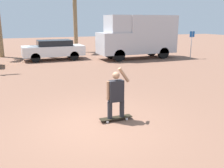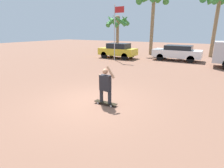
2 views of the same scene
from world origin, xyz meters
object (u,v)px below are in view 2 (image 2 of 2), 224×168
Objects in this scene: parked_car_white at (177,52)px; flagpole at (115,28)px; palm_tree_far_left at (117,21)px; person_skateboarder at (105,84)px; skateboard at (106,103)px; parked_car_yellow at (118,50)px.

parked_car_white is 6.44m from flagpole.
palm_tree_far_left is at bearing 117.28° from flagpole.
parked_car_white is 0.88× the size of palm_tree_far_left.
palm_tree_far_left is 0.98× the size of flagpole.
person_skateboarder is 0.33× the size of parked_car_white.
person_skateboarder reaches higher than parked_car_white.
parked_car_white is 11.17m from palm_tree_far_left.
skateboard is 12.41m from parked_car_yellow.
person_skateboarder is at bearing 180.00° from skateboard.
flagpole reaches higher than palm_tree_far_left.
parked_car_white is at bearing 27.72° from flagpole.
person_skateboarder is 20.18m from palm_tree_far_left.
skateboard is 0.25× the size of parked_car_yellow.
skateboard is 0.19× the size of flagpole.
palm_tree_far_left reaches higher than parked_car_white.
palm_tree_far_left is at bearing 119.05° from parked_car_yellow.
person_skateboarder is at bearing -91.39° from parked_car_white.
flagpole is at bearing -72.80° from parked_car_yellow.
parked_car_white is (0.31, 12.67, 0.72)m from skateboard.
parked_car_yellow is (-5.74, -1.54, 0.03)m from parked_car_white.
parked_car_yellow is at bearing -60.95° from palm_tree_far_left.
skateboard is 11.46m from flagpole.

